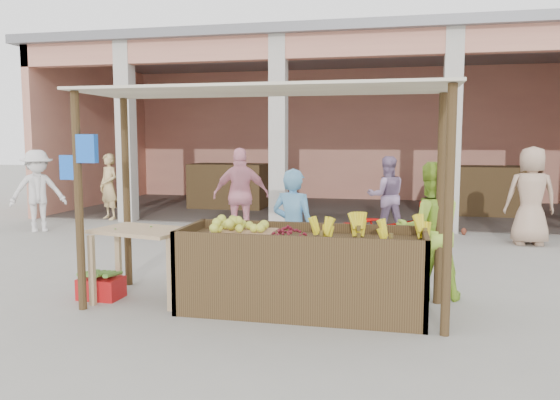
% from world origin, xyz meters
% --- Properties ---
extents(ground, '(60.00, 60.00, 0.00)m').
position_xyz_m(ground, '(0.00, 0.00, 0.00)').
color(ground, gray).
rests_on(ground, ground).
extents(market_building, '(14.40, 6.40, 4.20)m').
position_xyz_m(market_building, '(0.05, 8.93, 2.70)').
color(market_building, tan).
rests_on(market_building, ground).
extents(fruit_stall, '(2.60, 0.95, 0.80)m').
position_xyz_m(fruit_stall, '(0.50, 0.00, 0.40)').
color(fruit_stall, '#48341C').
rests_on(fruit_stall, ground).
extents(stall_awning, '(4.09, 1.35, 2.39)m').
position_xyz_m(stall_awning, '(-0.01, 0.06, 1.98)').
color(stall_awning, '#48341C').
rests_on(stall_awning, ground).
extents(banana_heap, '(1.18, 0.64, 0.21)m').
position_xyz_m(banana_heap, '(1.23, -0.04, 0.91)').
color(banana_heap, yellow).
rests_on(banana_heap, fruit_stall).
extents(melon_tray, '(0.67, 0.58, 0.19)m').
position_xyz_m(melon_tray, '(-0.14, -0.06, 0.89)').
color(melon_tray, '#A47754').
rests_on(melon_tray, fruit_stall).
extents(berry_heap, '(0.45, 0.37, 0.14)m').
position_xyz_m(berry_heap, '(0.36, -0.05, 0.87)').
color(berry_heap, maroon).
rests_on(berry_heap, fruit_stall).
extents(side_table, '(1.16, 0.90, 0.84)m').
position_xyz_m(side_table, '(-1.35, 0.00, 0.70)').
color(side_table, tan).
rests_on(side_table, ground).
extents(papaya_pile, '(0.75, 0.43, 0.21)m').
position_xyz_m(papaya_pile, '(-1.35, 0.00, 0.94)').
color(papaya_pile, '#3D832A').
rests_on(papaya_pile, side_table).
extents(red_crate, '(0.48, 0.35, 0.24)m').
position_xyz_m(red_crate, '(-1.87, -0.03, 0.12)').
color(red_crate, '#AD1214').
rests_on(red_crate, ground).
extents(plantain_bundle, '(0.37, 0.26, 0.07)m').
position_xyz_m(plantain_bundle, '(-1.87, -0.03, 0.28)').
color(plantain_bundle, '#568C33').
rests_on(plantain_bundle, red_crate).
extents(produce_sacks, '(0.71, 0.67, 0.54)m').
position_xyz_m(produce_sacks, '(2.61, 5.40, 0.27)').
color(produce_sacks, maroon).
rests_on(produce_sacks, ground).
extents(vendor_blue, '(0.68, 0.56, 1.59)m').
position_xyz_m(vendor_blue, '(0.23, 0.90, 0.80)').
color(vendor_blue, '#5A99CA').
rests_on(vendor_blue, ground).
extents(vendor_green, '(0.88, 0.61, 1.68)m').
position_xyz_m(vendor_green, '(1.86, 0.81, 0.84)').
color(vendor_green, '#A2D139').
rests_on(vendor_green, ground).
extents(motorcycle, '(0.72, 1.88, 0.97)m').
position_xyz_m(motorcycle, '(1.35, 2.50, 0.49)').
color(motorcycle, '#A00401').
rests_on(motorcycle, ground).
extents(shopper_a, '(1.22, 1.20, 1.78)m').
position_xyz_m(shopper_a, '(-5.58, 3.96, 0.89)').
color(shopper_a, silver).
rests_on(shopper_a, ground).
extents(shopper_b, '(1.17, 0.80, 1.82)m').
position_xyz_m(shopper_b, '(-1.27, 3.73, 0.91)').
color(shopper_b, pink).
rests_on(shopper_b, ground).
extents(shopper_c, '(0.96, 0.65, 1.92)m').
position_xyz_m(shopper_c, '(3.77, 4.54, 0.96)').
color(shopper_c, tan).
rests_on(shopper_c, ground).
extents(shopper_e, '(0.73, 0.67, 1.60)m').
position_xyz_m(shopper_e, '(-5.05, 5.80, 0.80)').
color(shopper_e, '#D6B474').
rests_on(shopper_e, ground).
extents(shopper_f, '(0.91, 0.66, 1.68)m').
position_xyz_m(shopper_f, '(1.28, 5.03, 0.84)').
color(shopper_f, gray).
rests_on(shopper_f, ground).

